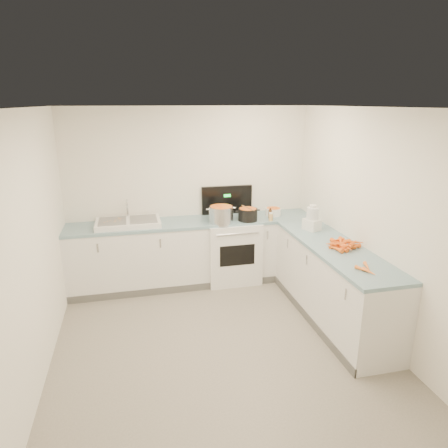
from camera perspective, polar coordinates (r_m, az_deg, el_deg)
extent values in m
cube|color=white|center=(5.81, -4.25, -4.17)|extent=(3.50, 0.60, 0.90)
cube|color=#7BA0AF|center=(5.66, -4.35, 0.27)|extent=(3.50, 0.62, 0.04)
cube|color=white|center=(5.02, 15.20, -8.30)|extent=(0.60, 2.20, 0.90)
cube|color=#7BA0AF|center=(4.84, 15.63, -3.26)|extent=(0.62, 2.20, 0.04)
cube|color=white|center=(5.89, 1.09, -3.82)|extent=(0.76, 0.65, 0.90)
cube|color=black|center=(5.96, 0.41, 3.48)|extent=(0.76, 0.05, 0.42)
cube|color=white|center=(5.58, -13.52, 0.19)|extent=(0.86, 0.52, 0.07)
cube|color=slate|center=(5.58, -15.65, 0.43)|extent=(0.36, 0.42, 0.01)
cube|color=slate|center=(5.57, -11.44, 0.71)|extent=(0.36, 0.42, 0.01)
cylinder|color=silver|center=(5.76, -13.64, 2.29)|extent=(0.03, 0.03, 0.24)
cylinder|color=silver|center=(5.54, -0.41, 1.29)|extent=(0.37, 0.37, 0.25)
cylinder|color=black|center=(5.64, 3.42, 1.26)|extent=(0.30, 0.30, 0.19)
cylinder|color=#AD7A47|center=(5.61, 3.44, 2.31)|extent=(0.10, 0.32, 0.01)
cylinder|color=white|center=(5.95, 7.04, 1.77)|extent=(0.27, 0.27, 0.11)
cylinder|color=#593319|center=(5.78, 6.60, 1.42)|extent=(0.05, 0.05, 0.12)
cylinder|color=#E5B266|center=(5.67, 6.70, 0.97)|extent=(0.06, 0.06, 0.10)
cube|color=white|center=(5.34, 12.43, -0.08)|extent=(0.23, 0.25, 0.15)
cylinder|color=silver|center=(5.30, 12.53, 1.48)|extent=(0.16, 0.16, 0.16)
cylinder|color=white|center=(5.27, 12.60, 2.48)|extent=(0.09, 0.09, 0.04)
cone|color=orange|center=(4.70, 15.54, -3.33)|extent=(0.13, 0.20, 0.04)
cone|color=orange|center=(4.90, 15.82, -2.48)|extent=(0.10, 0.20, 0.05)
cone|color=orange|center=(4.81, 18.08, -3.05)|extent=(0.17, 0.07, 0.05)
cone|color=orange|center=(4.83, 16.84, -2.85)|extent=(0.07, 0.22, 0.05)
cone|color=orange|center=(4.80, 15.14, -2.93)|extent=(0.14, 0.16, 0.04)
cone|color=orange|center=(4.87, 15.95, -2.59)|extent=(0.09, 0.17, 0.05)
cone|color=orange|center=(4.74, 16.27, -3.22)|extent=(0.13, 0.20, 0.04)
cone|color=orange|center=(4.76, 17.10, -3.15)|extent=(0.21, 0.10, 0.05)
cone|color=orange|center=(4.73, 16.44, -3.27)|extent=(0.07, 0.21, 0.05)
cone|color=orange|center=(4.80, 16.29, -2.97)|extent=(0.17, 0.12, 0.05)
cone|color=orange|center=(4.75, 16.77, -3.21)|extent=(0.20, 0.10, 0.05)
cone|color=orange|center=(4.82, 17.31, -2.95)|extent=(0.18, 0.14, 0.05)
cone|color=orange|center=(4.80, 16.05, -2.91)|extent=(0.17, 0.16, 0.05)
cone|color=orange|center=(4.67, 15.84, -3.43)|extent=(0.09, 0.19, 0.05)
cone|color=orange|center=(4.73, 16.83, -2.85)|extent=(0.12, 0.18, 0.04)
cone|color=orange|center=(4.82, 16.32, -2.32)|extent=(0.13, 0.18, 0.05)
cone|color=orange|center=(4.86, 16.48, -2.43)|extent=(0.21, 0.05, 0.05)
cone|color=orange|center=(4.73, 15.46, -2.78)|extent=(0.19, 0.11, 0.05)
cone|color=orange|center=(4.68, 17.12, -3.26)|extent=(0.09, 0.17, 0.05)
cone|color=orange|center=(4.85, 15.88, -2.22)|extent=(0.18, 0.06, 0.04)
cone|color=orange|center=(4.82, 18.03, -2.47)|extent=(0.22, 0.14, 0.05)
cone|color=orange|center=(4.79, 17.96, -2.61)|extent=(0.20, 0.18, 0.05)
cone|color=orange|center=(4.72, 17.56, -2.93)|extent=(0.20, 0.09, 0.04)
cone|color=orange|center=(4.74, 16.22, -2.72)|extent=(0.17, 0.08, 0.04)
cone|color=orange|center=(4.18, 20.02, -6.40)|extent=(0.07, 0.17, 0.04)
cone|color=orange|center=(4.21, 19.23, -6.15)|extent=(0.11, 0.17, 0.04)
cone|color=orange|center=(4.30, 19.74, -5.71)|extent=(0.10, 0.19, 0.04)
cube|color=tan|center=(5.48, -14.87, 0.19)|extent=(0.04, 0.02, 0.00)
cube|color=tan|center=(5.57, -15.93, 0.43)|extent=(0.03, 0.02, 0.00)
cube|color=tan|center=(5.54, -15.29, 0.39)|extent=(0.02, 0.05, 0.00)
cube|color=tan|center=(5.64, -14.77, 0.74)|extent=(0.04, 0.01, 0.00)
cube|color=tan|center=(5.54, -14.67, 0.47)|extent=(0.03, 0.03, 0.00)
cube|color=tan|center=(5.56, -16.32, 0.36)|extent=(0.01, 0.05, 0.00)
cube|color=tan|center=(5.64, -14.54, 0.73)|extent=(0.04, 0.03, 0.00)
cube|color=tan|center=(5.60, -15.23, 0.57)|extent=(0.04, 0.01, 0.00)
cube|color=tan|center=(5.53, -16.71, 0.23)|extent=(0.02, 0.05, 0.00)
cube|color=tan|center=(5.51, -15.41, 0.29)|extent=(0.03, 0.04, 0.00)
cube|color=tan|center=(5.70, -14.81, 0.87)|extent=(0.01, 0.05, 0.00)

